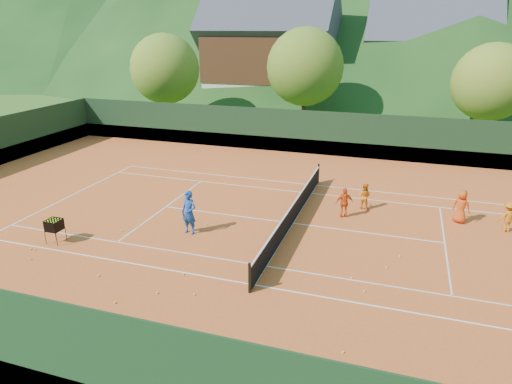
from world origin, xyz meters
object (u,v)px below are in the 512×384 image
(student_c, at_px, (461,207))
(chalet_left, at_px, (270,54))
(student_a, at_px, (364,196))
(tennis_net, at_px, (293,213))
(student_b, at_px, (344,203))
(coach, at_px, (189,213))
(ball_hopper, at_px, (54,226))
(chalet_mid, at_px, (428,61))
(student_d, at_px, (508,217))

(student_c, relative_size, chalet_left, 0.11)
(student_c, xyz_separation_m, chalet_left, (-17.12, 27.55, 4.86))
(student_a, height_order, tennis_net, student_a)
(student_a, height_order, student_b, student_b)
(coach, distance_m, ball_hopper, 5.44)
(chalet_left, height_order, chalet_mid, chalet_left)
(chalet_mid, bearing_deg, chalet_left, -165.96)
(student_b, relative_size, tennis_net, 0.12)
(tennis_net, height_order, chalet_mid, chalet_mid)
(tennis_net, xyz_separation_m, chalet_mid, (6.00, 34.00, 4.47))
(student_b, height_order, student_c, student_c)
(student_d, bearing_deg, coach, -0.91)
(student_a, bearing_deg, tennis_net, 54.14)
(coach, distance_m, chalet_left, 33.27)
(student_a, relative_size, student_c, 0.84)
(student_a, height_order, student_d, student_d)
(chalet_left, bearing_deg, student_c, -58.14)
(tennis_net, relative_size, ball_hopper, 12.07)
(student_d, height_order, ball_hopper, student_d)
(student_b, bearing_deg, tennis_net, 10.88)
(chalet_left, bearing_deg, student_b, -67.08)
(student_b, relative_size, chalet_left, 0.10)
(tennis_net, xyz_separation_m, ball_hopper, (-8.76, -4.89, 0.25))
(student_b, xyz_separation_m, chalet_left, (-12.08, 28.56, 4.92))
(ball_hopper, bearing_deg, chalet_left, 92.04)
(coach, height_order, student_d, coach)
(ball_hopper, bearing_deg, student_c, 24.78)
(coach, bearing_deg, student_c, 32.52)
(student_c, height_order, ball_hopper, student_c)
(tennis_net, height_order, chalet_left, chalet_left)
(coach, bearing_deg, student_a, 46.23)
(student_d, bearing_deg, student_a, -26.82)
(coach, distance_m, student_b, 7.13)
(tennis_net, height_order, ball_hopper, tennis_net)
(student_d, distance_m, chalet_mid, 32.39)
(student_b, xyz_separation_m, tennis_net, (-2.08, -1.44, -0.21))
(student_a, bearing_deg, chalet_left, -54.97)
(student_d, bearing_deg, chalet_left, -75.69)
(chalet_left, xyz_separation_m, chalet_mid, (16.00, 4.00, -0.66))
(chalet_left, bearing_deg, student_a, -64.73)
(student_c, height_order, student_d, student_c)
(student_c, xyz_separation_m, ball_hopper, (-15.88, -7.33, -0.02))
(student_c, relative_size, chalet_mid, 0.12)
(chalet_left, relative_size, chalet_mid, 1.09)
(student_a, distance_m, student_c, 4.29)
(coach, bearing_deg, tennis_net, 40.11)
(student_b, bearing_deg, chalet_left, -90.96)
(student_b, relative_size, student_d, 1.05)
(student_c, bearing_deg, chalet_left, -36.33)
(tennis_net, bearing_deg, ball_hopper, -150.85)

